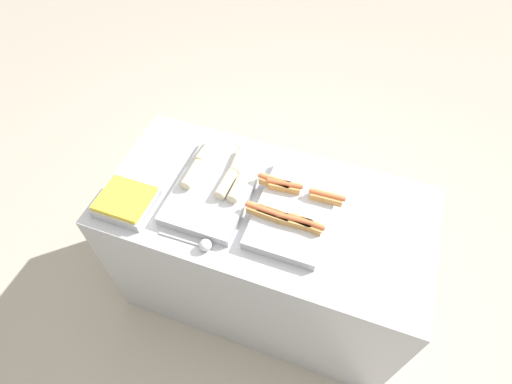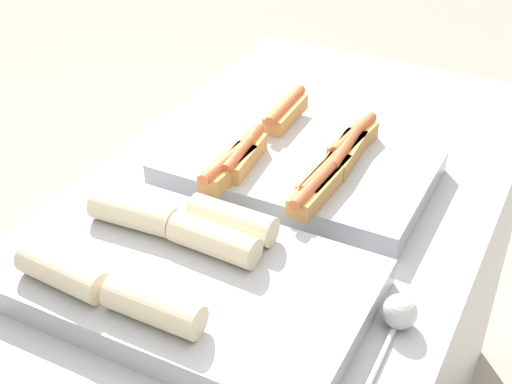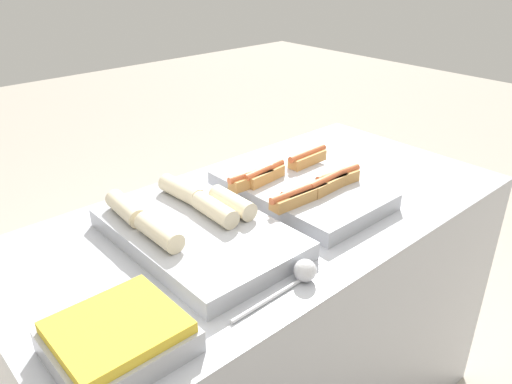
# 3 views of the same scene
# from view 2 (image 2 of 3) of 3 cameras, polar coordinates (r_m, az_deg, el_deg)

# --- Properties ---
(counter) EXTENTS (1.59, 0.79, 0.94)m
(counter) POSITION_cam_2_polar(r_m,az_deg,el_deg) (1.67, 0.81, -14.87)
(counter) COLOR #A8AAB2
(counter) RESTS_ON ground_plane
(tray_hotdogs) EXTENTS (0.42, 0.52, 0.10)m
(tray_hotdogs) POSITION_cam_2_polar(r_m,az_deg,el_deg) (1.43, 3.41, 2.14)
(tray_hotdogs) COLOR #A8AAB2
(tray_hotdogs) RESTS_ON counter
(tray_wraps) EXTENTS (0.35, 0.55, 0.10)m
(tray_wraps) POSITION_cam_2_polar(r_m,az_deg,el_deg) (1.16, -5.26, -6.89)
(tray_wraps) COLOR #A8AAB2
(tray_wraps) RESTS_ON counter
(serving_spoon_near) EXTENTS (0.26, 0.06, 0.06)m
(serving_spoon_near) POSITION_cam_2_polar(r_m,az_deg,el_deg) (1.12, 11.20, -9.91)
(serving_spoon_near) COLOR silver
(serving_spoon_near) RESTS_ON counter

